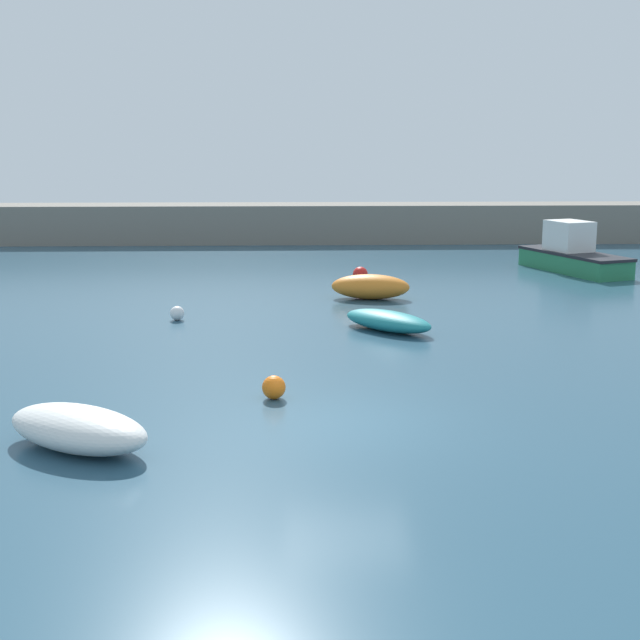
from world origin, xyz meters
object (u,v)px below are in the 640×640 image
(mooring_buoy_red, at_px, (360,274))
(mooring_buoy_orange, at_px, (274,387))
(open_tender_yellow, at_px, (370,287))
(motorboat_grey_hull, at_px, (572,254))
(mooring_buoy_white, at_px, (177,313))
(rowboat_white_midwater, at_px, (388,321))
(rowboat_blue_near, at_px, (78,429))

(mooring_buoy_red, relative_size, mooring_buoy_orange, 1.15)
(open_tender_yellow, xyz_separation_m, motorboat_grey_hull, (9.08, 6.27, 0.29))
(open_tender_yellow, relative_size, mooring_buoy_white, 6.57)
(rowboat_white_midwater, xyz_separation_m, mooring_buoy_white, (-6.31, 1.73, -0.07))
(mooring_buoy_red, bearing_deg, rowboat_white_midwater, -89.50)
(motorboat_grey_hull, xyz_separation_m, mooring_buoy_orange, (-12.25, -18.39, -0.47))
(rowboat_white_midwater, distance_m, mooring_buoy_red, 9.09)
(open_tender_yellow, bearing_deg, mooring_buoy_white, -140.55)
(rowboat_blue_near, xyz_separation_m, mooring_buoy_white, (0.34, 11.64, -0.17))
(motorboat_grey_hull, bearing_deg, mooring_buoy_white, -76.91)
(mooring_buoy_red, xyz_separation_m, mooring_buoy_orange, (-3.12, -15.95, -0.04))
(open_tender_yellow, bearing_deg, rowboat_blue_near, -103.49)
(motorboat_grey_hull, bearing_deg, mooring_buoy_red, -94.47)
(motorboat_grey_hull, xyz_separation_m, mooring_buoy_white, (-15.36, -9.80, -0.50))
(rowboat_white_midwater, relative_size, rowboat_blue_near, 0.92)
(rowboat_white_midwater, distance_m, mooring_buoy_white, 6.55)
(mooring_buoy_red, height_order, mooring_buoy_white, mooring_buoy_red)
(mooring_buoy_orange, bearing_deg, rowboat_blue_near, -138.54)
(rowboat_blue_near, relative_size, mooring_buoy_orange, 6.51)
(rowboat_white_midwater, bearing_deg, motorboat_grey_hull, -80.90)
(motorboat_grey_hull, height_order, mooring_buoy_orange, motorboat_grey_hull)
(rowboat_white_midwater, bearing_deg, mooring_buoy_white, 31.91)
(open_tender_yellow, relative_size, rowboat_blue_near, 0.87)
(rowboat_white_midwater, bearing_deg, mooring_buoy_orange, 112.18)
(mooring_buoy_orange, bearing_deg, open_tender_yellow, 75.33)
(rowboat_white_midwater, distance_m, rowboat_blue_near, 11.94)
(mooring_buoy_white, bearing_deg, rowboat_white_midwater, -15.30)
(rowboat_white_midwater, distance_m, mooring_buoy_orange, 7.57)
(rowboat_blue_near, xyz_separation_m, mooring_buoy_orange, (3.45, 3.05, -0.13))
(rowboat_white_midwater, xyz_separation_m, mooring_buoy_orange, (-3.20, -6.86, -0.03))
(rowboat_white_midwater, relative_size, mooring_buoy_orange, 6.01)
(rowboat_white_midwater, xyz_separation_m, motorboat_grey_hull, (9.05, 11.53, 0.43))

